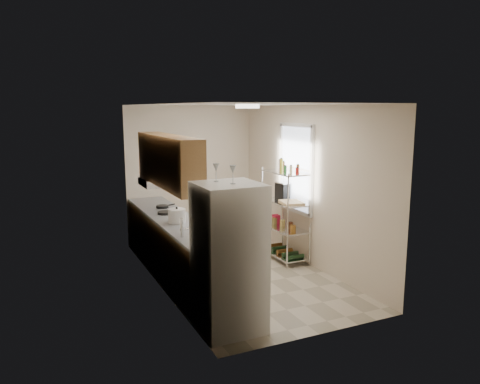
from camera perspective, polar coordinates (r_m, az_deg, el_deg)
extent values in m
cube|color=beige|center=(7.41, -0.18, -9.94)|extent=(2.50, 4.40, 0.01)
cube|color=white|center=(6.96, -0.19, 10.68)|extent=(2.50, 4.40, 0.01)
cube|color=beige|center=(9.09, -6.03, 2.26)|extent=(2.50, 0.01, 2.60)
cube|color=beige|center=(5.19, 10.11, -3.84)|extent=(2.50, 0.01, 2.60)
cube|color=beige|center=(6.65, -10.05, -0.76)|extent=(0.01, 4.40, 2.60)
cube|color=beige|center=(7.67, 8.36, 0.74)|extent=(0.01, 4.40, 2.60)
cube|color=#A57C46|center=(7.35, -8.21, -6.63)|extent=(0.60, 3.48, 0.86)
cube|color=gray|center=(7.24, -8.18, -3.21)|extent=(0.63, 3.51, 0.04)
cube|color=#B7BABC|center=(6.18, -5.40, -5.53)|extent=(0.52, 0.44, 0.04)
cube|color=#B7BABC|center=(8.68, -9.07, -3.84)|extent=(0.01, 0.55, 0.72)
cube|color=#A57C46|center=(6.72, -8.76, 3.79)|extent=(0.33, 2.20, 0.72)
cube|color=#B7BABC|center=(7.55, -9.99, 1.24)|extent=(0.50, 0.60, 0.12)
cube|color=white|center=(7.91, 6.83, 2.89)|extent=(0.06, 1.00, 1.46)
cube|color=silver|center=(8.07, 5.46, -7.50)|extent=(0.45, 0.90, 0.02)
cube|color=silver|center=(7.94, 5.51, -4.40)|extent=(0.45, 0.90, 0.02)
cube|color=silver|center=(7.84, 5.57, -1.22)|extent=(0.45, 0.90, 0.02)
cube|color=silver|center=(7.76, 5.63, 2.40)|extent=(0.45, 0.90, 0.02)
cylinder|color=silver|center=(7.42, 5.84, -3.67)|extent=(0.02, 0.02, 1.55)
cylinder|color=silver|center=(8.16, 2.69, -2.35)|extent=(0.02, 0.02, 1.55)
cylinder|color=silver|center=(7.64, 8.59, -3.32)|extent=(0.02, 0.02, 1.55)
cylinder|color=silver|center=(8.36, 5.28, -2.07)|extent=(0.02, 0.02, 1.55)
cylinder|color=white|center=(6.68, 0.91, 10.40)|extent=(0.34, 0.34, 0.05)
cube|color=white|center=(5.39, -1.37, -8.00)|extent=(0.71, 0.71, 1.72)
cylinder|color=silver|center=(6.87, -7.70, -2.89)|extent=(0.25, 0.25, 0.20)
cylinder|color=black|center=(7.46, -9.13, -2.52)|extent=(0.31, 0.31, 0.04)
cylinder|color=black|center=(7.92, -9.44, -1.78)|extent=(0.27, 0.27, 0.04)
cube|color=tan|center=(7.71, 6.30, -1.24)|extent=(0.39, 0.47, 0.03)
cube|color=black|center=(8.11, 5.20, 0.23)|extent=(0.19, 0.26, 0.27)
cube|color=#B2152D|center=(8.21, 4.43, -3.30)|extent=(0.09, 0.13, 0.15)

